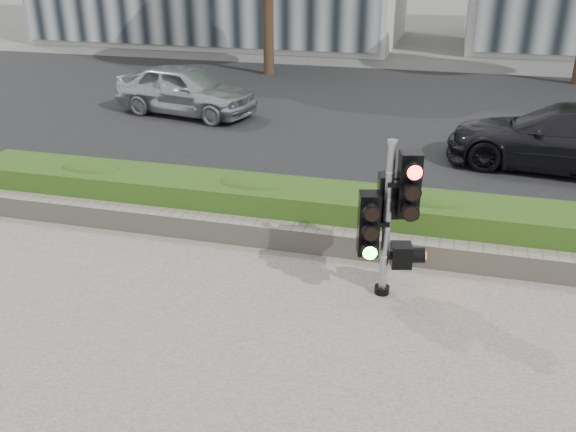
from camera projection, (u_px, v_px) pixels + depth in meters
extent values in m
plane|color=#51514C|center=(283.00, 324.00, 7.13)|extent=(120.00, 120.00, 0.00)
cube|color=black|center=(384.00, 115.00, 15.96)|extent=(60.00, 13.00, 0.02)
cube|color=gray|center=(335.00, 215.00, 9.89)|extent=(60.00, 0.25, 0.12)
cube|color=gray|center=(318.00, 240.00, 8.73)|extent=(12.00, 0.32, 0.34)
cube|color=#4B7A25|center=(328.00, 211.00, 9.23)|extent=(12.00, 1.00, 0.68)
cylinder|color=black|center=(268.00, 13.00, 20.18)|extent=(0.36, 0.36, 4.03)
cylinder|color=black|center=(382.00, 290.00, 7.70)|extent=(0.19, 0.19, 0.10)
cylinder|color=gray|center=(387.00, 222.00, 7.32)|extent=(0.10, 0.10, 1.96)
cylinder|color=gray|center=(393.00, 142.00, 6.91)|extent=(0.12, 0.12, 0.05)
cube|color=#FF1107|center=(409.00, 184.00, 7.08)|extent=(0.30, 0.30, 0.78)
cube|color=#14E51E|center=(369.00, 224.00, 7.30)|extent=(0.30, 0.30, 0.78)
cube|color=black|center=(388.00, 195.00, 7.41)|extent=(0.30, 0.30, 0.54)
cube|color=orange|center=(401.00, 255.00, 7.52)|extent=(0.30, 0.30, 0.29)
imported|color=#A4A6AB|center=(186.00, 90.00, 15.69)|extent=(3.98, 2.25, 1.28)
imported|color=black|center=(565.00, 138.00, 11.79)|extent=(4.59, 2.31, 1.28)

